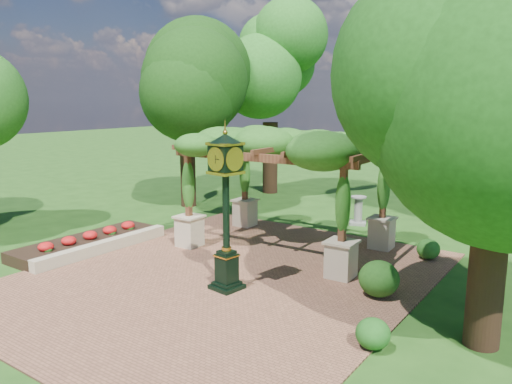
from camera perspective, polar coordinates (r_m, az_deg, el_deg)
The scene contains 14 objects.
ground at distance 13.45m, azimuth -6.27°, elevation -10.88°, with size 120.00×120.00×0.00m, color #1E4714.
brick_plaza at distance 14.15m, azimuth -3.56°, elevation -9.63°, with size 10.00×12.00×0.04m, color brown.
border_wall at distance 16.93m, azimuth -16.96°, elevation -6.03°, with size 0.35×5.00×0.40m, color #C6B793.
flower_bed at distance 17.63m, azimuth -18.77°, elevation -5.54°, with size 1.50×5.00×0.36m, color red.
pedestal_clock at distance 12.58m, azimuth -3.47°, elevation -0.62°, with size 0.91×0.91×4.11m.
pergola at distance 16.16m, azimuth 3.42°, elevation 4.79°, with size 6.49×4.21×4.00m.
sundial at distance 20.16m, azimuth 11.60°, elevation -2.26°, with size 0.80×0.80×1.13m.
shrub_front at distance 10.48m, azimuth 13.22°, elevation -15.48°, with size 0.69×0.69×0.62m, color #1A4E16.
shrub_mid at distance 12.98m, azimuth 13.88°, elevation -9.60°, with size 1.01×1.01×0.91m, color #204E16.
shrub_back at distance 16.34m, azimuth 19.10°, elevation -6.18°, with size 0.70×0.70×0.63m, color #225719.
tree_west_near at distance 22.97m, azimuth -8.04°, elevation 12.37°, with size 4.64×4.64×8.24m.
tree_west_far at distance 26.17m, azimuth 1.68°, elevation 14.15°, with size 4.05×4.05×9.57m.
tree_north at distance 22.87m, azimuth 20.90°, elevation 8.79°, with size 3.43×3.43×6.53m.
tree_east_near at distance 10.44m, azimuth 26.68°, elevation 13.55°, with size 4.97×4.97×8.21m.
Camera 1 is at (8.35, -9.32, 4.91)m, focal length 35.00 mm.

